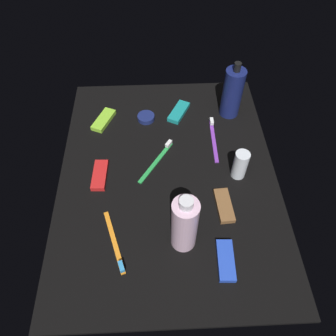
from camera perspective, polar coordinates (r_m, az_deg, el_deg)
ground_plane at (r=96.37cm, az=-0.00°, el=-1.30°), size 84.00×64.00×1.20cm
lotion_bottle at (r=109.94cm, az=11.29°, el=12.91°), size 6.54×6.54×19.90cm
bodywash_bottle at (r=77.04cm, az=2.93°, el=-9.89°), size 6.32×6.32×19.59cm
deodorant_stick at (r=94.37cm, az=12.62°, el=0.57°), size 4.16×4.16×9.38cm
toothbrush_green at (r=98.71cm, az=-1.79°, el=1.61°), size 15.65×10.96×2.10cm
toothbrush_purple at (r=105.62cm, az=8.02°, el=5.40°), size 18.02×1.60×2.10cm
toothbrush_orange at (r=84.97cm, az=-9.32°, el=-13.21°), size 17.52×6.60×2.10cm
snack_bar_blue at (r=83.37cm, az=10.16°, el=-15.76°), size 10.59×4.53×1.50cm
snack_bar_red at (r=97.12cm, az=-11.92°, el=-1.01°), size 10.56×4.45×1.50cm
snack_bar_teal at (r=112.88cm, az=1.91°, el=9.87°), size 11.07×8.37×1.50cm
snack_bar_brown at (r=90.35cm, az=9.86°, el=-6.54°), size 10.63×4.66×1.50cm
snack_bar_lime at (r=112.07cm, az=-11.29°, el=8.32°), size 11.12×7.93×1.50cm
cream_tin_left at (r=110.99cm, az=-3.90°, el=8.90°), size 5.76×5.76×1.63cm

